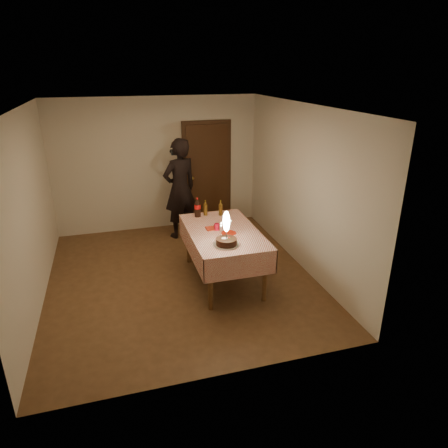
{
  "coord_description": "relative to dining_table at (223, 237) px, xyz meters",
  "views": [
    {
      "loc": [
        -0.9,
        -5.53,
        3.1
      ],
      "look_at": [
        0.62,
        -0.3,
        0.95
      ],
      "focal_mm": 32.0,
      "sensor_mm": 36.0,
      "label": 1
    }
  ],
  "objects": [
    {
      "name": "ground",
      "position": [
        -0.62,
        0.25,
        -0.72
      ],
      "size": [
        4.0,
        4.5,
        0.01
      ],
      "primitive_type": "cube",
      "color": "brown",
      "rests_on": "ground"
    },
    {
      "name": "room_shell",
      "position": [
        -0.59,
        0.33,
        0.94
      ],
      "size": [
        4.04,
        4.54,
        2.62
      ],
      "color": "beige",
      "rests_on": "ground"
    },
    {
      "name": "dining_table",
      "position": [
        0.0,
        0.0,
        0.0
      ],
      "size": [
        1.02,
        1.72,
        0.83
      ],
      "color": "brown",
      "rests_on": "ground"
    },
    {
      "name": "birthday_cake",
      "position": [
        -0.1,
        -0.5,
        0.22
      ],
      "size": [
        0.36,
        0.36,
        0.49
      ],
      "color": "white",
      "rests_on": "dining_table"
    },
    {
      "name": "red_plate",
      "position": [
        0.05,
        -0.12,
        0.11
      ],
      "size": [
        0.22,
        0.22,
        0.01
      ],
      "primitive_type": "cylinder",
      "color": "#A71B0B",
      "rests_on": "dining_table"
    },
    {
      "name": "red_cup",
      "position": [
        -0.08,
        0.05,
        0.16
      ],
      "size": [
        0.08,
        0.08,
        0.1
      ],
      "primitive_type": "cylinder",
      "color": "#B00C21",
      "rests_on": "dining_table"
    },
    {
      "name": "clear_cup",
      "position": [
        0.08,
        0.09,
        0.15
      ],
      "size": [
        0.07,
        0.07,
        0.09
      ],
      "primitive_type": "cylinder",
      "color": "white",
      "rests_on": "dining_table"
    },
    {
      "name": "napkin_stack",
      "position": [
        -0.16,
        0.1,
        0.12
      ],
      "size": [
        0.15,
        0.15,
        0.02
      ],
      "primitive_type": "cube",
      "color": "#A72713",
      "rests_on": "dining_table"
    },
    {
      "name": "cola_bottle",
      "position": [
        -0.23,
        0.69,
        0.26
      ],
      "size": [
        0.1,
        0.1,
        0.32
      ],
      "color": "black",
      "rests_on": "dining_table"
    },
    {
      "name": "amber_bottle_left",
      "position": [
        -0.09,
        0.71,
        0.23
      ],
      "size": [
        0.06,
        0.06,
        0.25
      ],
      "color": "#52340E",
      "rests_on": "dining_table"
    },
    {
      "name": "amber_bottle_right",
      "position": [
        0.15,
        0.64,
        0.23
      ],
      "size": [
        0.06,
        0.06,
        0.25
      ],
      "color": "#52340E",
      "rests_on": "dining_table"
    },
    {
      "name": "photographer",
      "position": [
        -0.29,
        1.91,
        0.24
      ],
      "size": [
        0.82,
        0.69,
        1.91
      ],
      "color": "black",
      "rests_on": "ground"
    }
  ]
}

